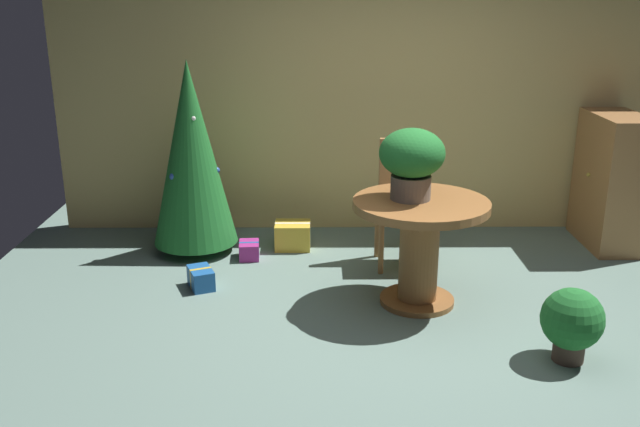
# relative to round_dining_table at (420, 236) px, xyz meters

# --- Properties ---
(ground_plane) EXTENTS (6.60, 6.60, 0.00)m
(ground_plane) POSITION_rel_round_dining_table_xyz_m (-0.09, -0.47, -0.51)
(ground_plane) COLOR slate
(back_wall_panel) EXTENTS (6.00, 0.10, 2.60)m
(back_wall_panel) POSITION_rel_round_dining_table_xyz_m (-0.09, 1.73, 0.79)
(back_wall_panel) COLOR tan
(back_wall_panel) RESTS_ON ground_plane
(round_dining_table) EXTENTS (0.96, 0.96, 0.78)m
(round_dining_table) POSITION_rel_round_dining_table_xyz_m (0.00, 0.00, 0.00)
(round_dining_table) COLOR brown
(round_dining_table) RESTS_ON ground_plane
(flower_vase) EXTENTS (0.45, 0.45, 0.50)m
(flower_vase) POSITION_rel_round_dining_table_xyz_m (-0.07, 0.04, 0.55)
(flower_vase) COLOR #665B51
(flower_vase) RESTS_ON round_dining_table
(wooden_chair_far) EXTENTS (0.47, 0.41, 1.02)m
(wooden_chair_far) POSITION_rel_round_dining_table_xyz_m (0.00, 0.81, 0.06)
(wooden_chair_far) COLOR #9E6B3D
(wooden_chair_far) RESTS_ON ground_plane
(holiday_tree) EXTENTS (0.71, 0.71, 1.64)m
(holiday_tree) POSITION_rel_round_dining_table_xyz_m (-1.77, 1.07, 0.35)
(holiday_tree) COLOR brown
(holiday_tree) RESTS_ON ground_plane
(gift_box_purple) EXTENTS (0.18, 0.23, 0.14)m
(gift_box_purple) POSITION_rel_round_dining_table_xyz_m (-1.30, 0.89, -0.44)
(gift_box_purple) COLOR #9E287A
(gift_box_purple) RESTS_ON ground_plane
(gift_box_blue) EXTENTS (0.25, 0.30, 0.15)m
(gift_box_blue) POSITION_rel_round_dining_table_xyz_m (-1.61, 0.28, -0.44)
(gift_box_blue) COLOR #1E569E
(gift_box_blue) RESTS_ON ground_plane
(gift_box_gold) EXTENTS (0.31, 0.27, 0.23)m
(gift_box_gold) POSITION_rel_round_dining_table_xyz_m (-0.94, 1.13, -0.40)
(gift_box_gold) COLOR gold
(gift_box_gold) RESTS_ON ground_plane
(wooden_cabinet) EXTENTS (0.43, 0.80, 1.16)m
(wooden_cabinet) POSITION_rel_round_dining_table_xyz_m (1.85, 1.21, 0.07)
(wooden_cabinet) COLOR #9E6B3D
(wooden_cabinet) RESTS_ON ground_plane
(potted_plant) EXTENTS (0.38, 0.38, 0.47)m
(potted_plant) POSITION_rel_round_dining_table_xyz_m (0.81, -0.83, -0.25)
(potted_plant) COLOR #4C382D
(potted_plant) RESTS_ON ground_plane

